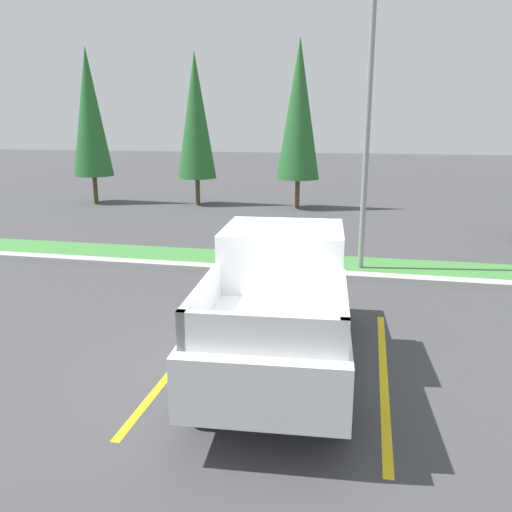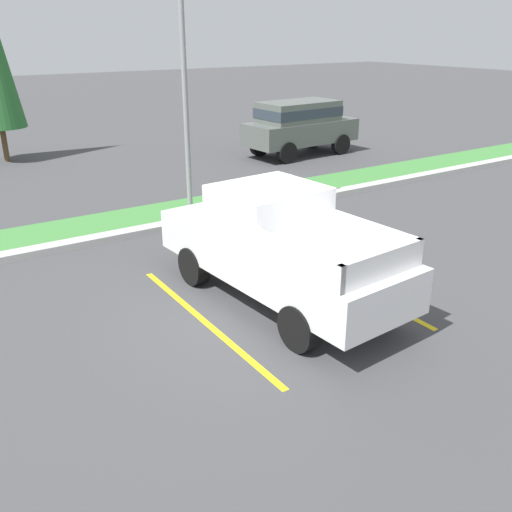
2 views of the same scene
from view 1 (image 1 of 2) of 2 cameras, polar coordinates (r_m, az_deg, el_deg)
name	(u,v)px [view 1 (image 1 of 2)]	position (r m, az deg, el deg)	size (l,w,h in m)	color
ground_plane	(275,370)	(8.02, 2.13, -12.34)	(120.00, 120.00, 0.00)	#424244
parking_line_near	(185,355)	(8.54, -7.83, -10.73)	(0.12, 4.80, 0.01)	yellow
parking_line_far	(383,374)	(8.10, 13.81, -12.48)	(0.12, 4.80, 0.01)	yellow
curb_strip	(311,274)	(12.63, 6.11, -1.97)	(56.00, 0.40, 0.15)	#B2B2AD
grass_median	(316,264)	(13.69, 6.60, -0.88)	(56.00, 1.80, 0.06)	#42843D
pickup_truck_main	(281,299)	(7.82, 2.79, -4.79)	(2.29, 5.36, 2.10)	black
street_light	(369,102)	(12.82, 12.26, 16.19)	(0.24, 1.49, 7.07)	gray
cypress_tree_leftmost	(90,112)	(25.47, -17.79, 14.76)	(1.81, 1.81, 6.95)	brown
cypress_tree_left_inner	(196,116)	(23.92, -6.63, 15.02)	(1.74, 1.74, 6.68)	brown
cypress_tree_center	(299,110)	(22.76, 4.74, 15.70)	(1.84, 1.84, 7.07)	brown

